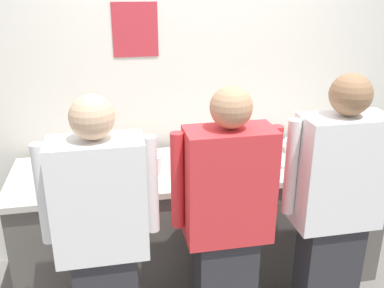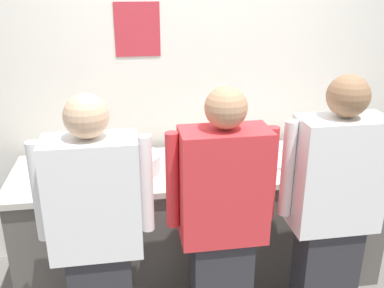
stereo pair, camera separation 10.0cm
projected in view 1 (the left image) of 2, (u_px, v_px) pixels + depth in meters
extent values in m
cube|color=silver|center=(189.00, 93.00, 3.31)|extent=(4.06, 0.10, 2.60)
cube|color=#B72D38|center=(135.00, 30.00, 3.02)|extent=(0.32, 0.01, 0.38)
cube|color=#56514C|center=(202.00, 224.00, 3.16)|extent=(2.54, 0.69, 0.87)
cube|color=#B7B2A8|center=(202.00, 167.00, 3.00)|extent=(2.59, 0.75, 0.04)
cube|color=white|center=(99.00, 199.00, 2.13)|extent=(0.46, 0.24, 0.63)
cylinder|color=white|center=(44.00, 195.00, 2.10)|extent=(0.07, 0.07, 0.53)
cylinder|color=white|center=(151.00, 185.00, 2.20)|extent=(0.07, 0.07, 0.53)
sphere|color=tan|center=(92.00, 117.00, 1.97)|extent=(0.21, 0.21, 0.21)
cube|color=red|center=(229.00, 185.00, 2.26)|extent=(0.46, 0.24, 0.63)
cylinder|color=red|center=(177.00, 181.00, 2.24)|extent=(0.07, 0.07, 0.53)
cylinder|color=red|center=(274.00, 173.00, 2.33)|extent=(0.07, 0.07, 0.53)
sphere|color=tan|center=(231.00, 107.00, 2.11)|extent=(0.21, 0.21, 0.21)
cube|color=#2D2D33|center=(325.00, 280.00, 2.61)|extent=(0.34, 0.20, 0.81)
cube|color=white|center=(340.00, 172.00, 2.35)|extent=(0.47, 0.24, 0.64)
cylinder|color=white|center=(291.00, 168.00, 2.33)|extent=(0.07, 0.07, 0.55)
cylinder|color=white|center=(381.00, 160.00, 2.42)|extent=(0.07, 0.07, 0.55)
sphere|color=#8C6647|center=(351.00, 94.00, 2.19)|extent=(0.22, 0.22, 0.22)
cylinder|color=white|center=(298.00, 151.00, 3.22)|extent=(0.21, 0.21, 0.01)
cylinder|color=white|center=(298.00, 149.00, 3.21)|extent=(0.21, 0.21, 0.01)
cylinder|color=white|center=(298.00, 148.00, 3.21)|extent=(0.21, 0.21, 0.01)
cylinder|color=white|center=(298.00, 147.00, 3.20)|extent=(0.21, 0.21, 0.01)
cylinder|color=white|center=(299.00, 145.00, 3.20)|extent=(0.21, 0.21, 0.01)
cylinder|color=white|center=(299.00, 144.00, 3.19)|extent=(0.21, 0.21, 0.01)
cylinder|color=white|center=(299.00, 142.00, 3.19)|extent=(0.21, 0.21, 0.01)
cylinder|color=white|center=(299.00, 141.00, 3.19)|extent=(0.21, 0.21, 0.01)
cylinder|color=white|center=(70.00, 175.00, 2.82)|extent=(0.23, 0.23, 0.01)
cylinder|color=white|center=(70.00, 173.00, 2.82)|extent=(0.23, 0.23, 0.01)
cylinder|color=white|center=(69.00, 172.00, 2.81)|extent=(0.23, 0.23, 0.01)
cylinder|color=white|center=(69.00, 170.00, 2.81)|extent=(0.23, 0.23, 0.01)
cylinder|color=#B7BABF|center=(138.00, 163.00, 2.86)|extent=(0.31, 0.31, 0.12)
cube|color=#B7BABF|center=(253.00, 159.00, 3.06)|extent=(0.48, 0.39, 0.02)
cylinder|color=red|center=(212.00, 167.00, 2.78)|extent=(0.06, 0.06, 0.14)
cone|color=red|center=(212.00, 155.00, 2.75)|extent=(0.05, 0.05, 0.04)
cylinder|color=orange|center=(89.00, 155.00, 2.95)|extent=(0.05, 0.05, 0.16)
cone|color=orange|center=(88.00, 142.00, 2.91)|extent=(0.04, 0.04, 0.04)
cylinder|color=orange|center=(207.00, 160.00, 2.85)|extent=(0.06, 0.06, 0.18)
cone|color=orange|center=(207.00, 145.00, 2.81)|extent=(0.05, 0.05, 0.04)
cylinder|color=white|center=(104.00, 172.00, 2.84)|extent=(0.09, 0.09, 0.04)
cylinder|color=orange|center=(104.00, 170.00, 2.83)|extent=(0.07, 0.07, 0.01)
cylinder|color=white|center=(182.00, 156.00, 3.08)|extent=(0.11, 0.11, 0.04)
cylinder|color=gold|center=(182.00, 154.00, 3.08)|extent=(0.09, 0.09, 0.01)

